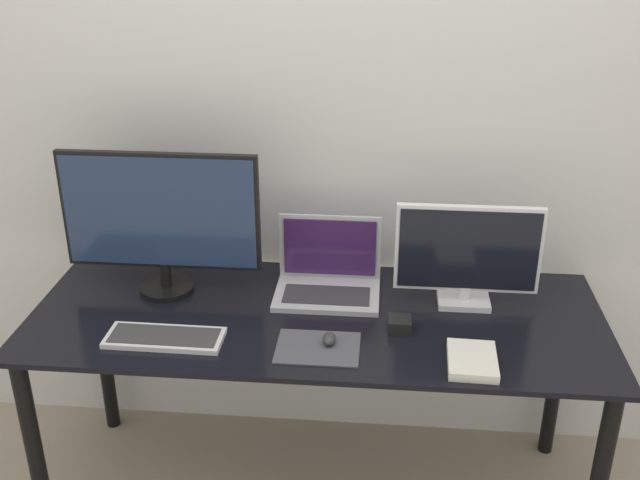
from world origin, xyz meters
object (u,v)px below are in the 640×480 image
(monitor_right, at_px, (468,254))
(book, at_px, (472,360))
(keyboard, at_px, (165,338))
(mouse, at_px, (329,339))
(laptop, at_px, (328,275))
(power_brick, at_px, (400,324))
(monitor_left, at_px, (161,218))

(monitor_right, height_order, book, monitor_right)
(keyboard, bearing_deg, mouse, 2.34)
(laptop, distance_m, keyboard, 0.59)
(laptop, bearing_deg, power_brick, -43.50)
(monitor_right, relative_size, power_brick, 6.28)
(book, xyz_separation_m, power_brick, (-0.21, 0.18, 0.01))
(keyboard, xyz_separation_m, power_brick, (0.71, 0.13, 0.01))
(monitor_left, height_order, keyboard, monitor_left)
(keyboard, height_order, mouse, mouse)
(monitor_right, bearing_deg, laptop, 174.09)
(monitor_left, height_order, monitor_right, monitor_left)
(laptop, height_order, book, laptop)
(keyboard, bearing_deg, power_brick, 10.26)
(monitor_right, distance_m, laptop, 0.47)
(mouse, xyz_separation_m, power_brick, (0.21, 0.11, -0.00))
(keyboard, bearing_deg, monitor_right, 18.66)
(keyboard, relative_size, power_brick, 4.82)
(laptop, distance_m, mouse, 0.34)
(monitor_right, xyz_separation_m, mouse, (-0.42, -0.29, -0.16))
(mouse, relative_size, power_brick, 0.85)
(monitor_left, distance_m, keyboard, 0.41)
(keyboard, relative_size, book, 1.87)
(mouse, bearing_deg, keyboard, -177.66)
(mouse, height_order, book, mouse)
(monitor_right, height_order, mouse, monitor_right)
(monitor_right, bearing_deg, monitor_left, -180.00)
(monitor_left, xyz_separation_m, power_brick, (0.79, -0.18, -0.25))
(monitor_left, distance_m, power_brick, 0.85)
(monitor_right, bearing_deg, power_brick, -139.14)
(laptop, distance_m, book, 0.61)
(keyboard, height_order, book, book)
(laptop, xyz_separation_m, book, (0.45, -0.41, -0.05))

